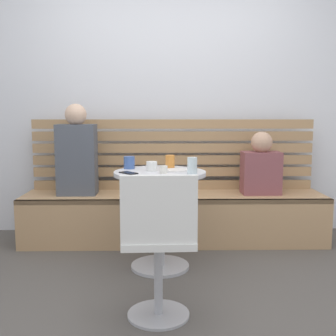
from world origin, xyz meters
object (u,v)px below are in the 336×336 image
(cup_espresso_small, at_px, (164,170))
(cup_glass_tall, at_px, (192,166))
(cup_mug_blue, at_px, (129,163))
(cup_tumbler_orange, at_px, (170,162))
(person_child_left, at_px, (261,167))
(booth_bench, at_px, (174,218))
(white_chair, at_px, (159,242))
(cup_ceramic_white, at_px, (152,166))
(plate_small, at_px, (177,170))
(cafe_table, at_px, (160,201))
(phone_on_table, at_px, (129,173))
(person_adult, at_px, (77,154))

(cup_espresso_small, distance_m, cup_glass_tall, 0.21)
(cup_mug_blue, xyz_separation_m, cup_tumbler_orange, (0.32, 0.04, 0.00))
(person_child_left, bearing_deg, cup_mug_blue, -155.92)
(booth_bench, bearing_deg, white_chair, -95.10)
(cup_ceramic_white, bearing_deg, person_child_left, 33.12)
(cup_ceramic_white, distance_m, cup_espresso_small, 0.16)
(cup_tumbler_orange, bearing_deg, plate_small, -75.08)
(cup_glass_tall, bearing_deg, cafe_table, 146.01)
(cup_espresso_small, bearing_deg, cup_mug_blue, 135.83)
(cafe_table, relative_size, cup_espresso_small, 13.21)
(cup_tumbler_orange, bearing_deg, cup_glass_tall, -66.61)
(cup_ceramic_white, relative_size, phone_on_table, 0.57)
(cup_espresso_small, bearing_deg, person_child_left, 41.02)
(cafe_table, relative_size, person_child_left, 1.32)
(cup_tumbler_orange, bearing_deg, cafe_table, -112.91)
(cup_glass_tall, bearing_deg, plate_small, 121.12)
(cup_espresso_small, height_order, cup_mug_blue, cup_mug_blue)
(cafe_table, relative_size, plate_small, 4.35)
(booth_bench, xyz_separation_m, cup_mug_blue, (-0.36, -0.50, 0.57))
(cup_glass_tall, xyz_separation_m, plate_small, (-0.10, 0.17, -0.05))
(white_chair, relative_size, cup_tumbler_orange, 8.50)
(cup_glass_tall, bearing_deg, white_chair, -109.46)
(booth_bench, height_order, cup_ceramic_white, cup_ceramic_white)
(person_adult, xyz_separation_m, phone_on_table, (0.52, -0.76, -0.06))
(person_adult, bearing_deg, booth_bench, -0.83)
(white_chair, relative_size, cup_glass_tall, 7.08)
(phone_on_table, bearing_deg, cafe_table, -15.90)
(cafe_table, relative_size, cup_mug_blue, 7.79)
(cup_mug_blue, distance_m, cup_glass_tall, 0.55)
(person_adult, relative_size, phone_on_table, 5.77)
(booth_bench, bearing_deg, plate_small, -89.86)
(booth_bench, bearing_deg, cup_espresso_small, -97.34)
(booth_bench, xyz_separation_m, white_chair, (-0.13, -1.46, 0.24))
(white_chair, bearing_deg, cup_mug_blue, 103.50)
(cup_mug_blue, height_order, plate_small, cup_mug_blue)
(booth_bench, height_order, plate_small, plate_small)
(cup_tumbler_orange, bearing_deg, cup_ceramic_white, -130.43)
(person_child_left, height_order, cup_mug_blue, person_child_left)
(cafe_table, xyz_separation_m, person_child_left, (0.91, 0.66, 0.17))
(cup_mug_blue, xyz_separation_m, cup_glass_tall, (0.46, -0.30, 0.01))
(booth_bench, xyz_separation_m, cup_glass_tall, (0.10, -0.80, 0.58))
(cafe_table, height_order, cup_ceramic_white, cup_ceramic_white)
(cafe_table, xyz_separation_m, phone_on_table, (-0.22, -0.11, 0.23))
(person_adult, distance_m, cup_espresso_small, 1.09)
(person_child_left, relative_size, plate_small, 3.30)
(cup_ceramic_white, bearing_deg, phone_on_table, -141.22)
(cafe_table, xyz_separation_m, cup_ceramic_white, (-0.06, 0.03, 0.26))
(person_adult, distance_m, plate_small, 1.08)
(person_adult, xyz_separation_m, cup_tumbler_orange, (0.82, -0.47, -0.01))
(cafe_table, bearing_deg, plate_small, 6.73)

